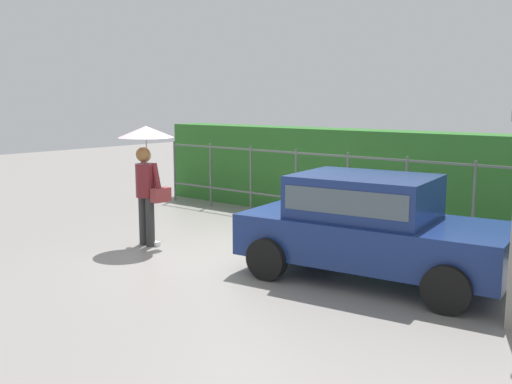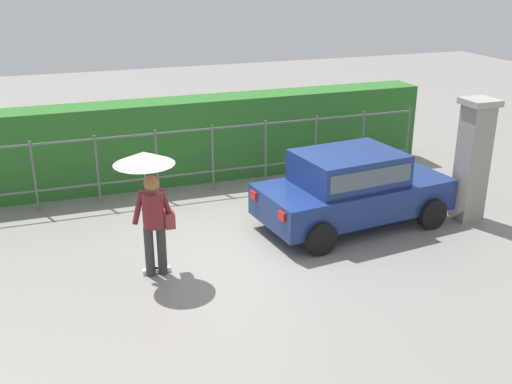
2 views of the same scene
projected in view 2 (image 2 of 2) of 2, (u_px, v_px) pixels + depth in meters
ground_plane at (241, 245)px, 11.03m from camera, size 40.00×40.00×0.00m
car at (351, 186)px, 11.60m from camera, size 3.89×2.21×1.48m
pedestrian at (149, 186)px, 9.50m from camera, size 0.96×0.96×2.08m
gate_pillar at (473, 159)px, 11.73m from camera, size 0.60×0.60×2.42m
fence_section at (213, 155)px, 13.40m from camera, size 10.00×0.05×1.50m
hedge_row at (202, 138)px, 14.18m from camera, size 10.95×0.90×1.90m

